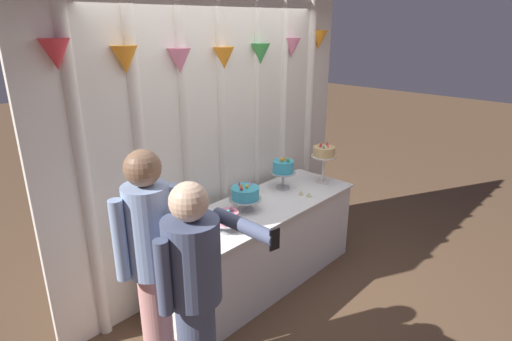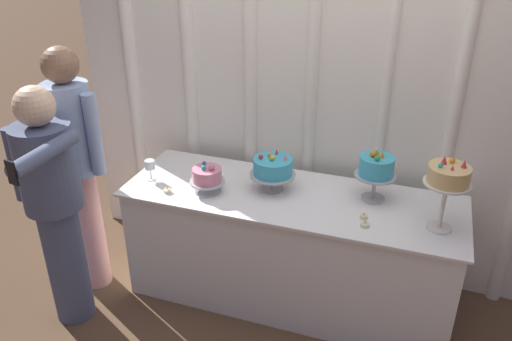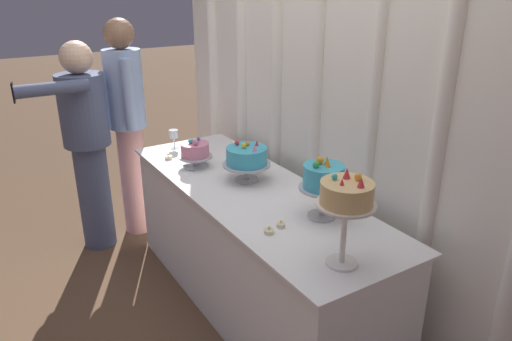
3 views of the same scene
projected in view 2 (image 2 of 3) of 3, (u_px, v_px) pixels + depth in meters
ground_plane at (284, 304)px, 3.49m from camera, size 24.00×24.00×0.00m
draped_curtain at (310, 85)px, 3.35m from camera, size 3.44×0.19×2.60m
cake_table at (289, 248)px, 3.39m from camera, size 2.13×0.71×0.80m
cake_display_leftmost at (207, 177)px, 3.21m from camera, size 0.22×0.22×0.20m
cake_display_midleft at (273, 168)px, 3.22m from camera, size 0.29×0.29×0.26m
cake_display_midright at (376, 168)px, 3.07m from camera, size 0.25×0.25×0.33m
cake_display_rightmost at (448, 178)px, 2.74m from camera, size 0.25×0.25×0.43m
wine_glass at (150, 166)px, 3.35m from camera, size 0.07×0.07×0.14m
tealight_far_left at (168, 191)px, 3.24m from camera, size 0.05×0.05×0.04m
tealight_near_left at (364, 217)px, 2.97m from camera, size 0.04×0.04×0.04m
tealight_near_right at (365, 225)px, 2.89m from camera, size 0.05×0.05×0.04m
guest_man_dark_suit at (77, 161)px, 3.28m from camera, size 0.45×0.32×1.70m
guest_man_pink_jacket at (53, 201)px, 3.02m from camera, size 0.50×0.63×1.56m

